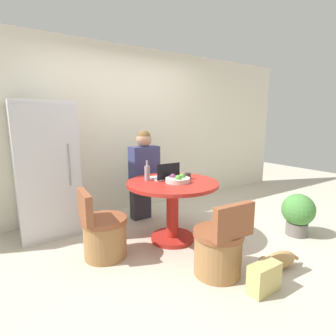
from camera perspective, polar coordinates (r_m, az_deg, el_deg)
name	(u,v)px	position (r m, az deg, el deg)	size (l,w,h in m)	color
ground_plane	(184,244)	(3.29, 3.55, -16.10)	(12.00, 12.00, 0.00)	beige
wall_back	(127,130)	(4.33, -8.99, 8.09)	(7.00, 0.06, 2.60)	silver
refrigerator	(46,169)	(3.67, -24.98, -0.28)	(0.72, 0.64, 1.70)	silver
dining_table	(172,199)	(3.19, 0.98, -6.68)	(1.10, 1.10, 0.74)	#B2261E
chair_near_camera	(219,249)	(2.66, 11.06, -16.93)	(0.48, 0.48, 0.75)	#9E7042
chair_left_side	(103,234)	(2.99, -13.88, -13.82)	(0.48, 0.48, 0.75)	#9E7042
person_seated	(143,172)	(3.79, -5.46, -0.82)	(0.40, 0.37, 1.33)	#2D2D38
laptop	(165,176)	(3.27, -0.71, -1.69)	(0.32, 0.26, 0.21)	#B7B7BC
fruit_bowl	(178,179)	(3.09, 2.16, -2.49)	(0.29, 0.29, 0.10)	beige
coffee_cup	(188,176)	(3.27, 4.31, -1.73)	(0.08, 0.08, 0.08)	#383333
bottle	(147,173)	(3.19, -4.56, -1.01)	(0.07, 0.07, 0.25)	#9999A3
cat	(279,260)	(2.98, 22.96, -17.98)	(0.49, 0.21, 0.18)	tan
potted_plant	(298,212)	(3.78, 26.46, -8.66)	(0.41, 0.41, 0.54)	slate
handbag	(264,278)	(2.58, 20.18, -21.54)	(0.30, 0.14, 0.26)	tan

